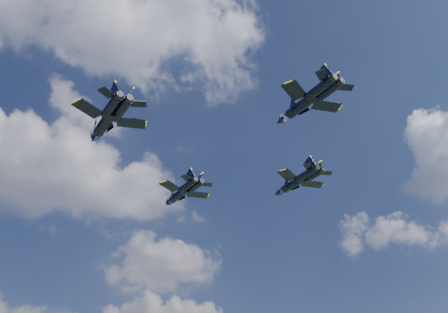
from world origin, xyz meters
TOP-DOWN VIEW (x-y plane):
  - jet_lead at (-5.57, 15.92)m, footprint 10.48×14.38m
  - jet_left at (-21.63, -9.63)m, footprint 10.98×14.90m
  - jet_right at (13.82, 2.76)m, footprint 10.04×13.77m
  - jet_slot at (5.55, -20.76)m, footprint 10.09×13.87m

SIDE VIEW (x-z plane):
  - jet_left at x=-21.63m, z-range 54.31..57.82m
  - jet_slot at x=5.55m, z-range 54.99..58.26m
  - jet_right at x=13.82m, z-range 55.60..58.85m
  - jet_lead at x=-5.57m, z-range 57.21..60.61m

